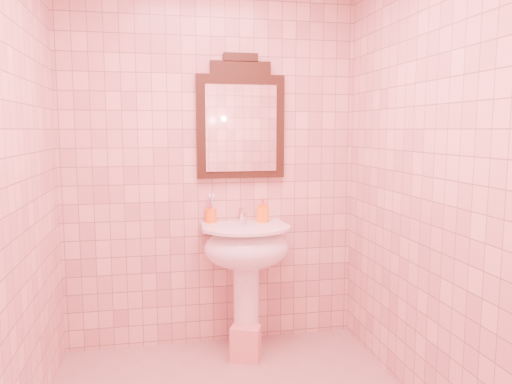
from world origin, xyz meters
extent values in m
cube|color=beige|center=(0.00, 1.10, 1.25)|extent=(2.00, 0.02, 2.50)
cylinder|color=white|center=(0.20, 0.88, 0.35)|extent=(0.17, 0.17, 0.70)
ellipsoid|color=white|center=(0.20, 0.86, 0.72)|extent=(0.56, 0.46, 0.28)
cube|color=white|center=(0.20, 1.03, 0.83)|extent=(0.56, 0.15, 0.05)
cylinder|color=white|center=(0.20, 0.86, 0.85)|extent=(0.58, 0.58, 0.02)
cylinder|color=white|center=(0.20, 1.03, 0.91)|extent=(0.04, 0.04, 0.09)
cylinder|color=white|center=(0.20, 0.97, 0.94)|extent=(0.02, 0.10, 0.02)
cylinder|color=white|center=(0.20, 0.92, 0.93)|extent=(0.02, 0.02, 0.04)
cube|color=white|center=(0.20, 1.04, 0.96)|extent=(0.02, 0.07, 0.01)
cube|color=black|center=(0.20, 1.08, 1.51)|extent=(0.60, 0.05, 0.69)
cube|color=black|center=(0.20, 1.08, 1.90)|extent=(0.41, 0.05, 0.09)
cube|color=black|center=(0.20, 1.08, 1.97)|extent=(0.23, 0.05, 0.06)
cube|color=white|center=(0.20, 1.05, 1.50)|extent=(0.48, 0.01, 0.58)
cylinder|color=orange|center=(-0.02, 1.05, 0.91)|extent=(0.08, 0.08, 0.09)
cylinder|color=silver|center=(0.00, 1.05, 0.95)|extent=(0.01, 0.01, 0.17)
cylinder|color=#338CD8|center=(-0.03, 1.07, 0.95)|extent=(0.01, 0.01, 0.17)
cylinder|color=#E5334C|center=(-0.03, 1.04, 0.95)|extent=(0.01, 0.01, 0.17)
imported|color=orange|center=(0.34, 1.00, 0.94)|extent=(0.10, 0.10, 0.16)
cube|color=#F2AB8E|center=(0.17, 0.75, 0.11)|extent=(0.22, 0.19, 0.23)
camera|label=1|loc=(-0.38, -2.28, 1.49)|focal=35.00mm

